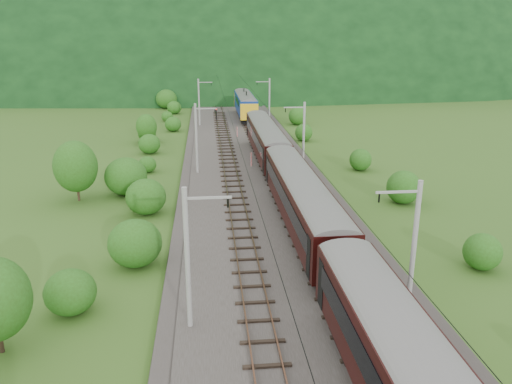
{
  "coord_description": "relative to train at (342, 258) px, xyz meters",
  "views": [
    {
      "loc": [
        -4.96,
        -24.26,
        15.68
      ],
      "look_at": [
        -0.89,
        16.71,
        2.6
      ],
      "focal_mm": 35.0,
      "sensor_mm": 36.0,
      "label": 1
    }
  ],
  "objects": [
    {
      "name": "signal",
      "position": [
        -5.53,
        66.95,
        -1.98
      ],
      "size": [
        0.26,
        0.26,
        2.38
      ],
      "color": "black",
      "rests_on": "railbed"
    },
    {
      "name": "mountain_ridge",
      "position": [
        -122.4,
        299.28,
        -3.68
      ],
      "size": [
        336.0,
        280.0,
        132.0
      ],
      "primitive_type": "ellipsoid",
      "color": "black",
      "rests_on": "ground"
    },
    {
      "name": "railbed",
      "position": [
        -2.4,
        9.28,
        -3.53
      ],
      "size": [
        14.0,
        220.0,
        0.3
      ],
      "primitive_type": "cube",
      "color": "#38332D",
      "rests_on": "ground"
    },
    {
      "name": "overhead_wires",
      "position": [
        -2.4,
        9.28,
        3.42
      ],
      "size": [
        4.83,
        198.0,
        0.03
      ],
      "color": "black",
      "rests_on": "ground"
    },
    {
      "name": "catenary_right",
      "position": [
        3.72,
        31.28,
        0.82
      ],
      "size": [
        2.54,
        192.28,
        8.0
      ],
      "color": "gray",
      "rests_on": "railbed"
    },
    {
      "name": "catenary_left",
      "position": [
        -8.52,
        31.28,
        0.82
      ],
      "size": [
        2.54,
        192.28,
        8.0
      ],
      "color": "gray",
      "rests_on": "railbed"
    },
    {
      "name": "train",
      "position": [
        0.0,
        0.0,
        0.0
      ],
      "size": [
        3.12,
        150.82,
        5.44
      ],
      "color": "black",
      "rests_on": "ground"
    },
    {
      "name": "hazard_post_far",
      "position": [
        -2.12,
        33.54,
        -2.52
      ],
      "size": [
        0.18,
        0.18,
        1.71
      ],
      "primitive_type": "cylinder",
      "color": "red",
      "rests_on": "railbed"
    },
    {
      "name": "vegetation_right",
      "position": [
        9.8,
        20.89,
        -2.41
      ],
      "size": [
        6.91,
        105.87,
        2.91
      ],
      "color": "#274E14",
      "rests_on": "ground"
    },
    {
      "name": "track_left",
      "position": [
        -4.8,
        9.28,
        -3.31
      ],
      "size": [
        2.4,
        220.0,
        0.27
      ],
      "color": "#543424",
      "rests_on": "railbed"
    },
    {
      "name": "vegetation_left",
      "position": [
        -16.33,
        15.78,
        -1.61
      ],
      "size": [
        12.34,
        147.39,
        5.99
      ],
      "color": "#274E14",
      "rests_on": "ground"
    },
    {
      "name": "mountain_main",
      "position": [
        -2.4,
        259.28,
        -3.68
      ],
      "size": [
        504.0,
        360.0,
        244.0
      ],
      "primitive_type": "ellipsoid",
      "color": "black",
      "rests_on": "ground"
    },
    {
      "name": "ground",
      "position": [
        -2.4,
        -0.72,
        -3.68
      ],
      "size": [
        600.0,
        600.0,
        0.0
      ],
      "primitive_type": "plane",
      "color": "#2F551A",
      "rests_on": "ground"
    },
    {
      "name": "track_right",
      "position": [
        -0.0,
        9.28,
        -3.31
      ],
      "size": [
        2.4,
        220.0,
        0.27
      ],
      "color": "#543424",
      "rests_on": "railbed"
    },
    {
      "name": "hazard_post_near",
      "position": [
        -2.66,
        52.09,
        -2.6
      ],
      "size": [
        0.16,
        0.16,
        1.54
      ],
      "primitive_type": "cylinder",
      "color": "red",
      "rests_on": "railbed"
    }
  ]
}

